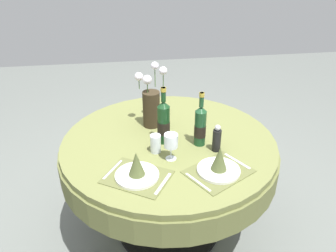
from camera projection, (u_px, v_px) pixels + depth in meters
The scene contains 10 objects.
ground at pixel (169, 225), 2.54m from camera, with size 8.00×8.00×0.00m, color slate.
dining_table at pixel (169, 157), 2.24m from camera, with size 1.41×1.41×0.77m.
place_setting_left at pixel (137, 170), 1.80m from camera, with size 0.43×0.40×0.16m.
place_setting_right at pixel (219, 165), 1.84m from camera, with size 0.42×0.40×0.16m.
flower_vase at pixel (151, 103), 2.26m from camera, with size 0.22×0.18×0.43m.
wine_bottle_left at pixel (164, 122), 2.08m from camera, with size 0.08×0.08×0.37m.
wine_bottle_centre at pixel (200, 126), 2.06m from camera, with size 0.07×0.07×0.35m.
wine_glass_left at pixel (171, 141), 1.92m from camera, with size 0.08×0.08×0.17m.
tumbler_mid at pixel (156, 144), 2.02m from camera, with size 0.06×0.06×0.11m, color silver.
pepper_mill at pixel (217, 139), 2.02m from camera, with size 0.05×0.05×0.18m.
Camera 1 is at (-0.27, -1.83, 1.89)m, focal length 35.85 mm.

